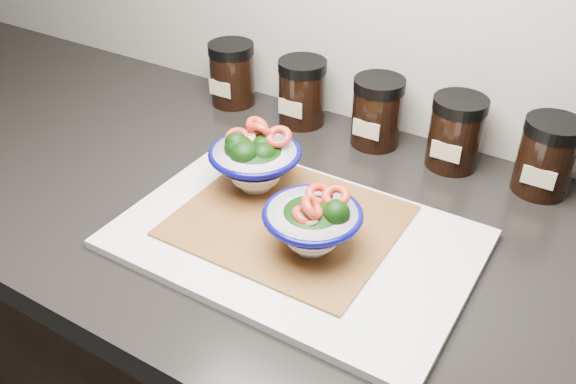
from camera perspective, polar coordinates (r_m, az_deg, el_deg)
The scene contains 10 objects.
countertop at distance 0.82m, azimuth 6.74°, elevation -5.49°, with size 3.50×0.60×0.04m, color black.
cutting_board at distance 0.79m, azimuth 0.69°, elevation -4.42°, with size 0.45×0.30×0.01m, color silver.
bamboo_mat at distance 0.81m, azimuth 0.00°, elevation -2.67°, with size 0.28×0.24×0.00m, color #99612E.
bowl_left at distance 0.85m, azimuth -3.15°, elevation 2.95°, with size 0.13×0.13×0.10m.
bowl_right at distance 0.74m, azimuth 2.43°, elevation -2.95°, with size 0.12×0.12×0.09m.
spice_jar_a at distance 1.12m, azimuth -5.25°, elevation 10.96°, with size 0.08×0.08×0.11m.
spice_jar_b at distance 1.05m, azimuth 1.32°, elevation 9.32°, with size 0.08×0.08×0.11m.
spice_jar_c at distance 0.99m, azimuth 8.33°, elevation 7.43°, with size 0.08×0.08×0.11m.
spice_jar_d at distance 0.96m, azimuth 15.42°, elevation 5.39°, with size 0.08×0.08×0.11m.
spice_jar_e at distance 0.94m, azimuth 23.08°, elevation 3.07°, with size 0.08×0.08×0.11m.
Camera 1 is at (0.24, 0.87, 1.41)m, focal length 38.00 mm.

